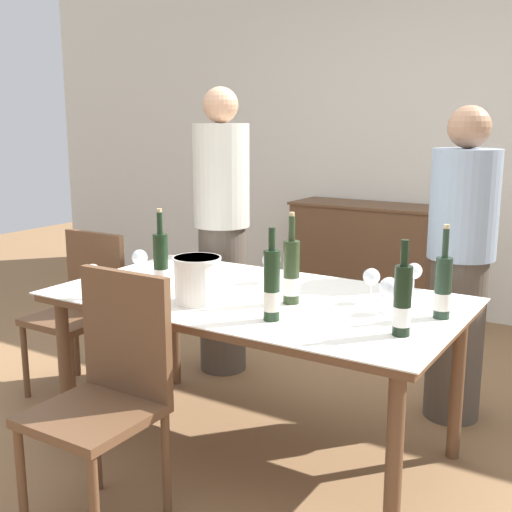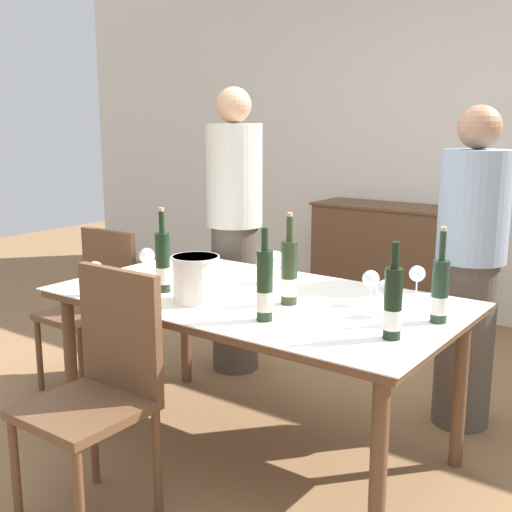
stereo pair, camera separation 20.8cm
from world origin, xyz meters
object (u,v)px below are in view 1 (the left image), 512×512
wine_bottle_2 (402,302)px  chair_near_front (109,383)px  wine_glass_4 (93,274)px  person_guest_left (460,268)px  wine_glass_1 (140,258)px  wine_glass_0 (414,272)px  chair_left_end (83,302)px  dining_table (256,310)px  wine_glass_5 (389,288)px  sideboard_cabinet (364,258)px  ice_bucket (197,279)px  wine_glass_3 (371,278)px  wine_bottle_1 (272,287)px  person_host (222,233)px  wine_bottle_3 (291,273)px  wine_bottle_4 (443,288)px  wine_glass_2 (271,260)px  wine_bottle_0 (161,265)px

wine_bottle_2 → chair_near_front: 1.12m
wine_glass_4 → person_guest_left: 1.77m
wine_glass_1 → wine_glass_0: bearing=17.2°
wine_glass_4 → chair_left_end: bearing=140.9°
dining_table → wine_glass_1: bearing=179.4°
wine_glass_1 → wine_glass_5: 1.28m
sideboard_cabinet → wine_glass_4: size_ratio=7.47×
sideboard_cabinet → ice_bucket: (0.29, -2.56, 0.41)m
wine_glass_1 → wine_glass_4: size_ratio=0.88×
wine_bottle_2 → wine_glass_5: wine_bottle_2 is taller
wine_glass_0 → dining_table: bearing=-145.5°
wine_glass_3 → wine_glass_0: bearing=64.0°
wine_bottle_1 → wine_bottle_2: wine_bottle_1 is taller
person_host → wine_bottle_1: bearing=-47.2°
wine_glass_3 → wine_glass_4: wine_glass_4 is taller
wine_glass_0 → wine_bottle_3: bearing=-132.7°
sideboard_cabinet → person_guest_left: size_ratio=0.73×
ice_bucket → wine_glass_4: size_ratio=1.35×
sideboard_cabinet → wine_glass_4: 2.78m
wine_bottle_2 → person_guest_left: (-0.05, 1.01, -0.08)m
wine_bottle_4 → wine_glass_2: (-0.86, 0.14, -0.01)m
ice_bucket → wine_bottle_1: size_ratio=0.56×
wine_glass_2 → person_guest_left: person_guest_left is taller
wine_bottle_0 → wine_glass_2: (0.31, 0.44, -0.02)m
person_host → wine_glass_1: bearing=-89.3°
wine_bottle_4 → wine_glass_4: 1.47m
wine_bottle_3 → wine_glass_5: bearing=11.9°
wine_bottle_3 → wine_glass_5: 0.41m
wine_bottle_3 → wine_glass_3: size_ratio=2.65×
wine_bottle_1 → wine_glass_3: wine_bottle_1 is taller
wine_glass_0 → wine_glass_3: (-0.11, -0.23, 0.01)m
sideboard_cabinet → wine_bottle_3: bearing=-75.1°
wine_glass_3 → wine_glass_4: (-1.06, -0.59, 0.00)m
person_guest_left → chair_left_end: bearing=-158.4°
wine_glass_0 → person_guest_left: person_guest_left is taller
wine_bottle_4 → chair_left_end: size_ratio=0.42×
wine_bottle_2 → wine_glass_1: 1.43m
wine_bottle_1 → wine_glass_0: wine_bottle_1 is taller
wine_bottle_2 → wine_glass_4: 1.33m
sideboard_cabinet → chair_left_end: size_ratio=1.29×
ice_bucket → wine_bottle_4: (0.95, 0.33, 0.01)m
chair_left_end → wine_bottle_0: bearing=-18.9°
chair_near_front → chair_left_end: size_ratio=1.07×
wine_bottle_4 → sideboard_cabinet: bearing=119.0°
wine_glass_0 → person_guest_left: size_ratio=0.09×
wine_bottle_2 → wine_glass_0: 0.60m
wine_glass_3 → chair_left_end: 1.70m
sideboard_cabinet → dining_table: sideboard_cabinet is taller
person_host → wine_glass_3: bearing=-25.9°
dining_table → wine_bottle_0: size_ratio=4.67×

